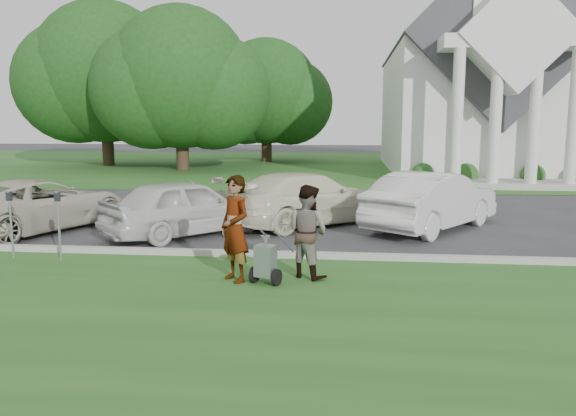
% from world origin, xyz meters
% --- Properties ---
extents(ground, '(120.00, 120.00, 0.00)m').
position_xyz_m(ground, '(0.00, 0.00, 0.00)').
color(ground, '#333335').
rests_on(ground, ground).
extents(grass_strip, '(80.00, 7.00, 0.01)m').
position_xyz_m(grass_strip, '(0.00, -3.00, 0.01)').
color(grass_strip, '#24591E').
rests_on(grass_strip, ground).
extents(church_lawn, '(80.00, 30.00, 0.01)m').
position_xyz_m(church_lawn, '(0.00, 27.00, 0.01)').
color(church_lawn, '#24591E').
rests_on(church_lawn, ground).
extents(curb, '(80.00, 0.18, 0.15)m').
position_xyz_m(curb, '(0.00, 0.55, 0.07)').
color(curb, '#9E9E93').
rests_on(curb, ground).
extents(church, '(9.19, 19.00, 24.10)m').
position_xyz_m(church, '(9.00, 23.11, 5.94)').
color(church, white).
rests_on(church, ground).
extents(tree_left, '(10.63, 8.40, 9.71)m').
position_xyz_m(tree_left, '(-8.01, 21.99, 5.11)').
color(tree_left, '#332316').
rests_on(tree_left, ground).
extents(tree_far, '(11.64, 9.20, 10.73)m').
position_xyz_m(tree_far, '(-14.01, 24.99, 5.69)').
color(tree_far, '#332316').
rests_on(tree_far, ground).
extents(tree_back, '(9.61, 7.60, 8.89)m').
position_xyz_m(tree_back, '(-4.01, 29.99, 4.73)').
color(tree_back, '#332316').
rests_on(tree_back, ground).
extents(striping_cart, '(0.76, 1.13, 0.98)m').
position_xyz_m(striping_cart, '(0.48, -1.44, 0.42)').
color(striping_cart, black).
rests_on(striping_cart, ground).
extents(person_left, '(0.84, 0.84, 1.96)m').
position_xyz_m(person_left, '(-0.10, -1.31, 0.98)').
color(person_left, '#999999').
rests_on(person_left, ground).
extents(person_right, '(1.08, 1.03, 1.76)m').
position_xyz_m(person_right, '(1.20, -0.91, 0.88)').
color(person_right, '#999999').
rests_on(person_right, ground).
extents(parking_meter_near, '(0.11, 0.10, 1.50)m').
position_xyz_m(parking_meter_near, '(-4.08, -0.22, 0.94)').
color(parking_meter_near, '#95989E').
rests_on(parking_meter_near, ground).
extents(parking_meter_far, '(0.11, 0.10, 1.48)m').
position_xyz_m(parking_meter_far, '(-5.21, -0.12, 0.93)').
color(parking_meter_far, '#95989E').
rests_on(parking_meter_far, ground).
extents(car_a, '(4.02, 5.59, 1.41)m').
position_xyz_m(car_a, '(-6.38, 2.98, 0.71)').
color(car_a, beige).
rests_on(car_a, ground).
extents(car_b, '(4.26, 4.39, 1.49)m').
position_xyz_m(car_b, '(-2.21, 2.78, 0.74)').
color(car_b, silver).
rests_on(car_b, ground).
extents(car_c, '(5.23, 5.08, 1.51)m').
position_xyz_m(car_c, '(0.79, 4.62, 0.75)').
color(car_c, '#EBE8C7').
rests_on(car_c, ground).
extents(car_d, '(4.19, 4.87, 1.58)m').
position_xyz_m(car_d, '(4.25, 4.27, 0.79)').
color(car_d, silver).
rests_on(car_d, ground).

